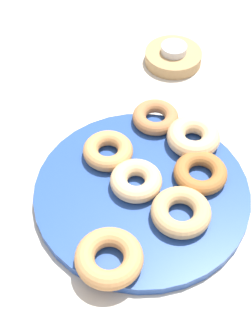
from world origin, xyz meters
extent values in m
plane|color=beige|center=(0.00, 0.00, 0.00)|extent=(2.40, 2.40, 0.00)
cylinder|color=#284C9E|center=(0.00, 0.00, 0.01)|extent=(0.33, 0.33, 0.02)
torus|color=tan|center=(-0.13, -0.04, 0.03)|extent=(0.13, 0.13, 0.03)
torus|color=#EABC84|center=(0.00, 0.01, 0.03)|extent=(0.10, 0.10, 0.03)
torus|color=tan|center=(-0.01, -0.07, 0.03)|extent=(0.09, 0.09, 0.03)
torus|color=tan|center=(0.02, 0.08, 0.03)|extent=(0.11, 0.11, 0.02)
torus|color=#B27547|center=(0.13, 0.07, 0.03)|extent=(0.11, 0.11, 0.02)
torus|color=#AD6B33|center=(0.07, -0.06, 0.03)|extent=(0.11, 0.11, 0.02)
torus|color=#EABC84|center=(0.13, -0.01, 0.03)|extent=(0.09, 0.09, 0.03)
cylinder|color=tan|center=(0.30, 0.14, 0.01)|extent=(0.11, 0.11, 0.02)
cylinder|color=silver|center=(0.30, 0.14, 0.03)|extent=(0.05, 0.05, 0.01)
camera|label=1|loc=(-0.38, -0.25, 0.62)|focal=53.30mm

